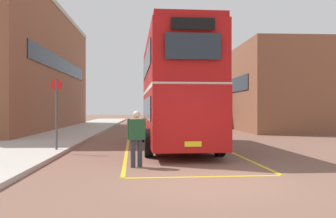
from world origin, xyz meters
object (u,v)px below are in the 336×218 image
(double_decker_bus, at_px, (175,90))
(pedestrian_boarding, at_px, (136,135))
(bus_stop_sign, at_px, (56,107))
(single_deck_bus, at_px, (190,109))

(double_decker_bus, height_order, pedestrian_boarding, double_decker_bus)
(double_decker_bus, relative_size, bus_stop_sign, 3.69)
(double_decker_bus, height_order, bus_stop_sign, double_decker_bus)
(double_decker_bus, bearing_deg, bus_stop_sign, -158.84)
(pedestrian_boarding, bearing_deg, double_decker_bus, 74.01)
(single_deck_bus, bearing_deg, double_decker_bus, -98.74)
(double_decker_bus, height_order, single_deck_bus, double_decker_bus)
(pedestrian_boarding, height_order, bus_stop_sign, bus_stop_sign)
(double_decker_bus, xyz_separation_m, single_deck_bus, (2.83, 18.38, -0.87))
(double_decker_bus, distance_m, pedestrian_boarding, 5.71)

